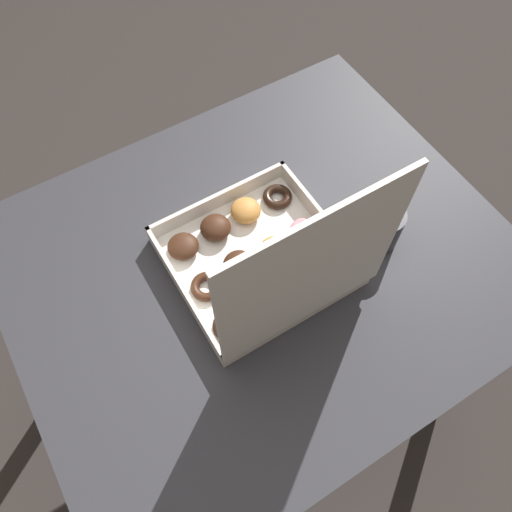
% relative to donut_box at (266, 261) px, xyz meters
% --- Properties ---
extents(ground_plane, '(8.00, 8.00, 0.00)m').
position_rel_donut_box_xyz_m(ground_plane, '(-0.01, -0.04, -0.78)').
color(ground_plane, '#2D2826').
extents(dining_table, '(0.93, 0.79, 0.72)m').
position_rel_donut_box_xyz_m(dining_table, '(-0.01, -0.04, -0.18)').
color(dining_table, '#2D2D33').
rests_on(dining_table, ground_plane).
extents(donut_box, '(0.31, 0.30, 0.36)m').
position_rel_donut_box_xyz_m(donut_box, '(0.00, 0.00, 0.00)').
color(donut_box, silver).
rests_on(donut_box, dining_table).
extents(coffee_mug, '(0.08, 0.08, 0.09)m').
position_rel_donut_box_xyz_m(coffee_mug, '(-0.23, 0.04, -0.02)').
color(coffee_mug, '#232328').
rests_on(coffee_mug, dining_table).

